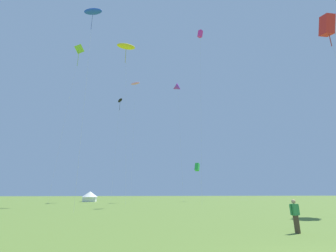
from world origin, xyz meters
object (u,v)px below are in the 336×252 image
object	(u,v)px
kite_red_box	(327,25)
festival_tent_center	(90,196)
kite_yellow_parafoil	(126,47)
person_spectator	(296,216)
kite_blue_parafoil	(93,12)
kite_pink_parafoil	(135,84)
kite_purple_delta	(178,88)
kite_green_box	(197,167)
kite_lime_diamond	(79,51)
kite_magenta_box	(200,34)
kite_black_parafoil	(120,101)

from	to	relation	value
kite_red_box	festival_tent_center	distance (m)	60.28
kite_yellow_parafoil	person_spectator	bearing A→B (deg)	-71.85
festival_tent_center	kite_blue_parafoil	bearing A→B (deg)	-85.15
kite_pink_parafoil	festival_tent_center	size ratio (longest dim) A/B	8.74
kite_purple_delta	kite_pink_parafoil	bearing A→B (deg)	164.86
kite_green_box	kite_lime_diamond	bearing A→B (deg)	-163.88
kite_lime_diamond	kite_pink_parafoil	world-z (taller)	kite_lime_diamond
kite_red_box	kite_magenta_box	distance (m)	25.16
kite_red_box	person_spectator	xyz separation A→B (m)	(-18.50, -11.83, -24.76)
kite_green_box	kite_purple_delta	world-z (taller)	kite_purple_delta
kite_lime_diamond	kite_purple_delta	world-z (taller)	kite_lime_diamond
kite_black_parafoil	kite_magenta_box	distance (m)	26.99
kite_pink_parafoil	kite_black_parafoil	world-z (taller)	kite_pink_parafoil
person_spectator	kite_magenta_box	bearing A→B (deg)	79.70
kite_lime_diamond	person_spectator	bearing A→B (deg)	-61.27
kite_lime_diamond	festival_tent_center	distance (m)	36.96
kite_purple_delta	kite_magenta_box	bearing A→B (deg)	-86.05
kite_green_box	kite_black_parafoil	distance (m)	28.22
kite_lime_diamond	person_spectator	world-z (taller)	kite_lime_diamond
kite_red_box	person_spectator	size ratio (longest dim) A/B	15.71
kite_lime_diamond	kite_blue_parafoil	xyz separation A→B (m)	(7.04, -22.43, -7.12)
kite_black_parafoil	person_spectator	bearing A→B (deg)	-75.78
kite_pink_parafoil	kite_magenta_box	size ratio (longest dim) A/B	0.92
kite_purple_delta	kite_blue_parafoil	distance (m)	36.02
kite_purple_delta	kite_yellow_parafoil	distance (m)	21.90
kite_lime_diamond	kite_black_parafoil	size ratio (longest dim) A/B	1.42
kite_yellow_parafoil	kite_blue_parafoil	size ratio (longest dim) A/B	1.14
kite_green_box	festival_tent_center	size ratio (longest dim) A/B	2.61
kite_red_box	kite_blue_parafoil	bearing A→B (deg)	168.14
kite_green_box	festival_tent_center	bearing A→B (deg)	176.14
kite_purple_delta	kite_yellow_parafoil	size ratio (longest dim) A/B	0.98
kite_magenta_box	kite_blue_parafoil	xyz separation A→B (m)	(-21.19, -11.37, -7.36)
kite_black_parafoil	kite_red_box	bearing A→B (deg)	-49.75
kite_magenta_box	festival_tent_center	distance (m)	48.13
kite_yellow_parafoil	person_spectator	xyz separation A→B (m)	(10.83, -33.06, -32.47)
kite_purple_delta	kite_yellow_parafoil	bearing A→B (deg)	-133.60
kite_purple_delta	kite_yellow_parafoil	world-z (taller)	kite_yellow_parafoil
kite_green_box	kite_magenta_box	distance (m)	34.52
kite_pink_parafoil	festival_tent_center	world-z (taller)	kite_pink_parafoil
kite_pink_parafoil	kite_purple_delta	xyz separation A→B (m)	(12.43, -3.36, -1.93)
kite_red_box	kite_yellow_parafoil	bearing A→B (deg)	144.11
kite_magenta_box	festival_tent_center	size ratio (longest dim) A/B	9.52
kite_red_box	kite_purple_delta	bearing A→B (deg)	111.05
kite_purple_delta	kite_magenta_box	world-z (taller)	kite_magenta_box
kite_green_box	person_spectator	distance (m)	52.48
kite_blue_parafoil	kite_green_box	bearing A→B (deg)	51.24
festival_tent_center	kite_pink_parafoil	bearing A→B (deg)	-2.95
kite_lime_diamond	kite_magenta_box	xyz separation A→B (m)	(28.23, -11.05, 0.24)
kite_lime_diamond	kite_purple_delta	bearing A→B (deg)	15.46
kite_pink_parafoil	kite_purple_delta	distance (m)	13.02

